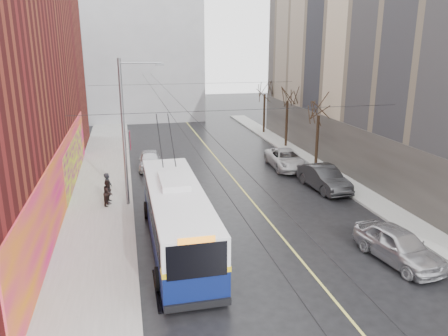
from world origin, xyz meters
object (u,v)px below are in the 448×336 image
(following_car, at_px, (150,160))
(tree_mid, at_px, (288,93))
(parked_car_a, at_px, (398,245))
(parked_car_c, at_px, (286,159))
(streetlight_pole, at_px, (126,130))
(trolleybus, at_px, (177,215))
(tree_far, at_px, (265,87))
(tree_near, at_px, (319,106))
(parked_car_b, at_px, (324,178))
(pedestrian_b, at_px, (108,193))
(pedestrian_a, at_px, (108,188))

(following_car, bearing_deg, tree_mid, 22.59)
(tree_mid, height_order, following_car, tree_mid)
(tree_mid, relative_size, following_car, 1.57)
(parked_car_a, bearing_deg, parked_car_c, 79.08)
(streetlight_pole, distance_m, trolleybus, 7.28)
(trolleybus, distance_m, parked_car_c, 15.96)
(trolleybus, xyz_separation_m, parked_car_c, (10.34, 12.13, -0.85))
(tree_far, bearing_deg, tree_near, -90.00)
(tree_mid, xyz_separation_m, parked_car_b, (-2.00, -12.70, -4.43))
(trolleybus, bearing_deg, pedestrian_b, 119.29)
(trolleybus, relative_size, following_car, 2.86)
(parked_car_a, height_order, pedestrian_a, pedestrian_a)
(streetlight_pole, bearing_deg, pedestrian_a, 154.50)
(streetlight_pole, height_order, following_car, streetlight_pole)
(tree_mid, xyz_separation_m, pedestrian_b, (-16.44, -13.00, -4.28))
(tree_far, height_order, pedestrian_b, tree_far)
(following_car, height_order, pedestrian_a, pedestrian_a)
(pedestrian_b, bearing_deg, trolleybus, -130.10)
(tree_mid, relative_size, trolleybus, 0.55)
(parked_car_b, distance_m, pedestrian_b, 14.44)
(tree_far, bearing_deg, streetlight_pole, -127.12)
(streetlight_pole, xyz_separation_m, tree_mid, (15.14, 13.00, 0.41))
(parked_car_a, distance_m, parked_car_c, 16.09)
(tree_mid, height_order, trolleybus, tree_mid)
(trolleybus, bearing_deg, tree_far, 63.32)
(parked_car_a, distance_m, parked_car_b, 10.46)
(following_car, relative_size, pedestrian_b, 2.59)
(tree_far, relative_size, trolleybus, 0.54)
(streetlight_pole, height_order, trolleybus, streetlight_pole)
(parked_car_b, relative_size, pedestrian_a, 2.63)
(streetlight_pole, bearing_deg, tree_mid, 40.65)
(tree_near, distance_m, trolleybus, 18.07)
(tree_near, distance_m, parked_car_c, 4.97)
(parked_car_b, distance_m, parked_car_c, 5.72)
(parked_car_b, bearing_deg, trolleybus, -154.33)
(trolleybus, xyz_separation_m, pedestrian_b, (-3.49, 6.14, -0.62))
(streetlight_pole, distance_m, parked_car_a, 16.16)
(parked_car_b, bearing_deg, following_car, 140.11)
(parked_car_c, bearing_deg, following_car, 170.03)
(parked_car_a, relative_size, pedestrian_a, 2.50)
(tree_mid, height_order, parked_car_a, tree_mid)
(tree_near, relative_size, parked_car_a, 1.35)
(tree_far, bearing_deg, pedestrian_a, -130.35)
(tree_mid, bearing_deg, pedestrian_a, -143.07)
(streetlight_pole, distance_m, parked_car_c, 14.48)
(pedestrian_a, bearing_deg, parked_car_a, -120.25)
(tree_far, height_order, parked_car_c, tree_far)
(tree_mid, relative_size, parked_car_b, 1.34)
(pedestrian_b, bearing_deg, streetlight_pole, -69.60)
(parked_car_a, height_order, parked_car_b, parked_car_b)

